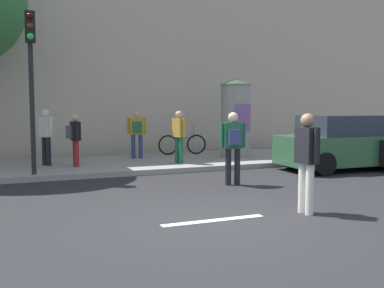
{
  "coord_description": "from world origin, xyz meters",
  "views": [
    {
      "loc": [
        -2.97,
        -6.31,
        1.84
      ],
      "look_at": [
        0.44,
        2.0,
        1.09
      ],
      "focal_mm": 40.56,
      "sensor_mm": 36.0,
      "label": 1
    }
  ],
  "objects_px": {
    "traffic_light": "(31,66)",
    "pedestrian_in_red_top": "(137,130)",
    "pedestrian_near_pole": "(233,142)",
    "pedestrian_in_light_jacket": "(179,133)",
    "parked_car_silver": "(347,144)",
    "pedestrian_tallest": "(307,155)",
    "pedestrian_with_backpack": "(46,133)",
    "bicycle_leaning": "(182,144)",
    "pedestrian_in_dark_shirt": "(75,135)",
    "poster_column": "(235,118)"
  },
  "relations": [
    {
      "from": "poster_column",
      "to": "bicycle_leaning",
      "type": "height_order",
      "value": "poster_column"
    },
    {
      "from": "pedestrian_in_dark_shirt",
      "to": "parked_car_silver",
      "type": "bearing_deg",
      "value": -18.97
    },
    {
      "from": "pedestrian_in_light_jacket",
      "to": "bicycle_leaning",
      "type": "relative_size",
      "value": 0.91
    },
    {
      "from": "traffic_light",
      "to": "parked_car_silver",
      "type": "xyz_separation_m",
      "value": [
        8.76,
        -1.37,
        -2.11
      ]
    },
    {
      "from": "pedestrian_tallest",
      "to": "parked_car_silver",
      "type": "height_order",
      "value": "pedestrian_tallest"
    },
    {
      "from": "pedestrian_in_light_jacket",
      "to": "pedestrian_tallest",
      "type": "bearing_deg",
      "value": -89.62
    },
    {
      "from": "bicycle_leaning",
      "to": "pedestrian_tallest",
      "type": "bearing_deg",
      "value": -96.34
    },
    {
      "from": "traffic_light",
      "to": "pedestrian_in_light_jacket",
      "type": "distance_m",
      "value": 4.63
    },
    {
      "from": "pedestrian_tallest",
      "to": "parked_car_silver",
      "type": "distance_m",
      "value": 6.07
    },
    {
      "from": "pedestrian_in_red_top",
      "to": "parked_car_silver",
      "type": "xyz_separation_m",
      "value": [
        5.41,
        -3.89,
        -0.33
      ]
    },
    {
      "from": "pedestrian_in_dark_shirt",
      "to": "bicycle_leaning",
      "type": "height_order",
      "value": "pedestrian_in_dark_shirt"
    },
    {
      "from": "traffic_light",
      "to": "pedestrian_in_dark_shirt",
      "type": "xyz_separation_m",
      "value": [
        1.17,
        1.23,
        -1.84
      ]
    },
    {
      "from": "pedestrian_near_pole",
      "to": "bicycle_leaning",
      "type": "height_order",
      "value": "pedestrian_near_pole"
    },
    {
      "from": "pedestrian_in_dark_shirt",
      "to": "pedestrian_with_backpack",
      "type": "xyz_separation_m",
      "value": [
        -0.75,
        0.58,
        0.07
      ]
    },
    {
      "from": "pedestrian_tallest",
      "to": "pedestrian_near_pole",
      "type": "relative_size",
      "value": 1.01
    },
    {
      "from": "traffic_light",
      "to": "pedestrian_near_pole",
      "type": "relative_size",
      "value": 2.32
    },
    {
      "from": "pedestrian_with_backpack",
      "to": "bicycle_leaning",
      "type": "xyz_separation_m",
      "value": [
        4.75,
        1.21,
        -0.57
      ]
    },
    {
      "from": "pedestrian_tallest",
      "to": "bicycle_leaning",
      "type": "height_order",
      "value": "pedestrian_tallest"
    },
    {
      "from": "pedestrian_with_backpack",
      "to": "bicycle_leaning",
      "type": "bearing_deg",
      "value": 14.29
    },
    {
      "from": "pedestrian_near_pole",
      "to": "parked_car_silver",
      "type": "distance_m",
      "value": 4.54
    },
    {
      "from": "pedestrian_with_backpack",
      "to": "parked_car_silver",
      "type": "bearing_deg",
      "value": -20.93
    },
    {
      "from": "pedestrian_near_pole",
      "to": "pedestrian_in_light_jacket",
      "type": "height_order",
      "value": "pedestrian_in_light_jacket"
    },
    {
      "from": "traffic_light",
      "to": "pedestrian_near_pole",
      "type": "height_order",
      "value": "traffic_light"
    },
    {
      "from": "pedestrian_near_pole",
      "to": "pedestrian_in_dark_shirt",
      "type": "xyz_separation_m",
      "value": [
        -3.19,
        3.69,
        0.01
      ]
    },
    {
      "from": "traffic_light",
      "to": "poster_column",
      "type": "relative_size",
      "value": 1.51
    },
    {
      "from": "pedestrian_in_dark_shirt",
      "to": "pedestrian_in_red_top",
      "type": "bearing_deg",
      "value": 30.4
    },
    {
      "from": "pedestrian_near_pole",
      "to": "pedestrian_in_red_top",
      "type": "height_order",
      "value": "same"
    },
    {
      "from": "pedestrian_tallest",
      "to": "pedestrian_in_red_top",
      "type": "distance_m",
      "value": 7.98
    },
    {
      "from": "bicycle_leaning",
      "to": "pedestrian_in_light_jacket",
      "type": "bearing_deg",
      "value": -113.31
    },
    {
      "from": "poster_column",
      "to": "pedestrian_in_light_jacket",
      "type": "xyz_separation_m",
      "value": [
        -2.4,
        -0.9,
        -0.43
      ]
    },
    {
      "from": "traffic_light",
      "to": "pedestrian_in_red_top",
      "type": "height_order",
      "value": "traffic_light"
    },
    {
      "from": "pedestrian_near_pole",
      "to": "pedestrian_in_dark_shirt",
      "type": "bearing_deg",
      "value": 130.86
    },
    {
      "from": "pedestrian_in_red_top",
      "to": "pedestrian_in_light_jacket",
      "type": "bearing_deg",
      "value": -64.47
    },
    {
      "from": "parked_car_silver",
      "to": "traffic_light",
      "type": "bearing_deg",
      "value": 171.08
    },
    {
      "from": "pedestrian_near_pole",
      "to": "pedestrian_in_light_jacket",
      "type": "bearing_deg",
      "value": 93.0
    },
    {
      "from": "pedestrian_near_pole",
      "to": "pedestrian_in_dark_shirt",
      "type": "distance_m",
      "value": 4.88
    },
    {
      "from": "pedestrian_in_light_jacket",
      "to": "parked_car_silver",
      "type": "bearing_deg",
      "value": -24.97
    },
    {
      "from": "pedestrian_in_light_jacket",
      "to": "pedestrian_in_red_top",
      "type": "bearing_deg",
      "value": 115.53
    },
    {
      "from": "pedestrian_near_pole",
      "to": "parked_car_silver",
      "type": "xyz_separation_m",
      "value": [
        4.4,
        1.08,
        -0.27
      ]
    },
    {
      "from": "bicycle_leaning",
      "to": "parked_car_silver",
      "type": "bearing_deg",
      "value": -50.8
    },
    {
      "from": "parked_car_silver",
      "to": "pedestrian_with_backpack",
      "type": "bearing_deg",
      "value": 159.07
    },
    {
      "from": "bicycle_leaning",
      "to": "parked_car_silver",
      "type": "distance_m",
      "value": 5.68
    },
    {
      "from": "bicycle_leaning",
      "to": "parked_car_silver",
      "type": "xyz_separation_m",
      "value": [
        3.59,
        -4.4,
        0.23
      ]
    },
    {
      "from": "pedestrian_in_dark_shirt",
      "to": "pedestrian_with_backpack",
      "type": "bearing_deg",
      "value": 142.26
    },
    {
      "from": "pedestrian_in_dark_shirt",
      "to": "pedestrian_with_backpack",
      "type": "relative_size",
      "value": 0.91
    },
    {
      "from": "traffic_light",
      "to": "bicycle_leaning",
      "type": "bearing_deg",
      "value": 30.33
    },
    {
      "from": "traffic_light",
      "to": "pedestrian_with_backpack",
      "type": "distance_m",
      "value": 2.57
    },
    {
      "from": "poster_column",
      "to": "traffic_light",
      "type": "bearing_deg",
      "value": -165.91
    },
    {
      "from": "pedestrian_tallest",
      "to": "pedestrian_with_backpack",
      "type": "bearing_deg",
      "value": 117.8
    },
    {
      "from": "pedestrian_with_backpack",
      "to": "parked_car_silver",
      "type": "xyz_separation_m",
      "value": [
        8.34,
        -3.19,
        -0.34
      ]
    }
  ]
}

